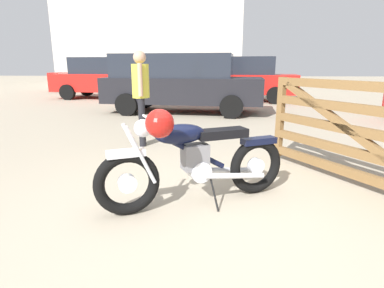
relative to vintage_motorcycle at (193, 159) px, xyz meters
The scene contains 9 objects.
ground_plane 0.63m from the vintage_motorcycle, 55.08° to the right, with size 80.00×80.00×0.00m, color tan.
vintage_motorcycle is the anchor object (origin of this frame).
timber_gate 2.07m from the vintage_motorcycle, 13.70° to the left, with size 1.44×2.23×1.60m.
bystander 2.73m from the vintage_motorcycle, 113.53° to the left, with size 0.30×0.45×1.66m.
dark_sedan_left 10.08m from the vintage_motorcycle, 83.81° to the left, with size 4.91×2.50×1.74m.
white_estate_far 11.37m from the vintage_motorcycle, 111.71° to the left, with size 4.82×2.24×1.74m.
pale_sedan_back 6.61m from the vintage_motorcycle, 96.96° to the left, with size 4.85×2.33×1.74m.
red_hatchback_near 15.80m from the vintage_motorcycle, 114.52° to the left, with size 4.40×2.37×1.67m.
industrial_building 27.74m from the vintage_motorcycle, 100.12° to the left, with size 15.33×11.70×24.65m.
Camera 1 is at (-0.04, -2.69, 1.42)m, focal length 29.11 mm.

